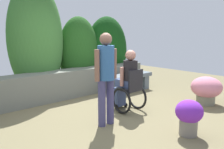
# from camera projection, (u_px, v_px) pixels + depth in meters

# --- Properties ---
(ground_plane) EXTENTS (12.43, 12.43, 0.00)m
(ground_plane) POSITION_uv_depth(u_px,v_px,m) (113.00, 116.00, 4.72)
(ground_plane) COLOR #6C6345
(stone_retaining_wall) EXTENTS (5.36, 0.53, 0.72)m
(stone_retaining_wall) POSITION_uv_depth(u_px,v_px,m) (65.00, 84.00, 6.06)
(stone_retaining_wall) COLOR slate
(stone_retaining_wall) RESTS_ON ground
(hedge_backdrop) EXTENTS (5.51, 1.07, 3.00)m
(hedge_backdrop) POSITION_uv_depth(u_px,v_px,m) (59.00, 47.00, 6.48)
(hedge_backdrop) COLOR #1D531E
(hedge_backdrop) RESTS_ON ground
(stone_bench) EXTENTS (1.43, 0.46, 0.51)m
(stone_bench) POSITION_uv_depth(u_px,v_px,m) (130.00, 80.00, 6.75)
(stone_bench) COLOR slate
(stone_bench) RESTS_ON ground
(person_in_wheelchair) EXTENTS (0.53, 0.66, 1.33)m
(person_in_wheelchair) POSITION_uv_depth(u_px,v_px,m) (128.00, 83.00, 4.95)
(person_in_wheelchair) COLOR black
(person_in_wheelchair) RESTS_ON ground
(person_standing_companion) EXTENTS (0.49, 0.30, 1.68)m
(person_standing_companion) POSITION_uv_depth(u_px,v_px,m) (106.00, 73.00, 4.13)
(person_standing_companion) COLOR #423F6B
(person_standing_companion) RESTS_ON ground
(flower_pot_purple_near) EXTENTS (0.45, 0.45, 0.60)m
(flower_pot_purple_near) POSITION_uv_depth(u_px,v_px,m) (189.00, 115.00, 3.80)
(flower_pot_purple_near) COLOR slate
(flower_pot_purple_near) RESTS_ON ground
(flower_pot_terracotta_by_wall) EXTENTS (0.71, 0.71, 0.66)m
(flower_pot_terracotta_by_wall) POSITION_uv_depth(u_px,v_px,m) (206.00, 89.00, 5.49)
(flower_pot_terracotta_by_wall) COLOR gray
(flower_pot_terracotta_by_wall) RESTS_ON ground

